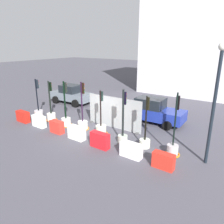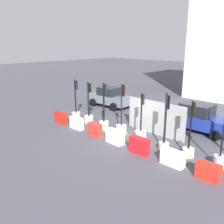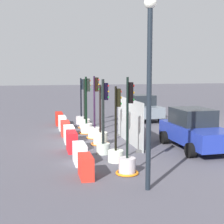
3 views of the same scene
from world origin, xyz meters
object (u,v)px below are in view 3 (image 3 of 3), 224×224
object	(u,v)px
car_grey_saloon	(142,108)
traffic_light_2	(86,124)
construction_barrier_5	(80,154)
construction_barrier_1	(62,123)
traffic_light_1	(85,119)
traffic_light_7	(127,159)
construction_barrier_3	(69,134)
traffic_light_4	(100,135)
construction_barrier_6	(86,167)
construction_barrier_2	(65,128)
car_blue_estate	(195,130)
traffic_light_5	(103,137)
street_lamp_post	(149,75)
traffic_light_3	(95,128)
construction_barrier_0	(59,119)
traffic_light_6	(116,148)
construction_barrier_4	(72,142)
traffic_light_0	(81,116)

from	to	relation	value
car_grey_saloon	traffic_light_2	bearing A→B (deg)	-48.78
construction_barrier_5	car_grey_saloon	distance (m)	11.71
construction_barrier_1	traffic_light_1	bearing A→B (deg)	105.25
traffic_light_7	construction_barrier_3	size ratio (longest dim) A/B	2.98
traffic_light_4	construction_barrier_6	xyz separation A→B (m)	(4.81, -1.48, -0.06)
traffic_light_2	construction_barrier_2	xyz separation A→B (m)	(0.44, -1.24, -0.11)
construction_barrier_6	traffic_light_7	bearing A→B (deg)	93.07
traffic_light_7	car_blue_estate	size ratio (longest dim) A/B	0.77
traffic_light_5	traffic_light_4	bearing A→B (deg)	172.49
traffic_light_7	street_lamp_post	world-z (taller)	street_lamp_post
traffic_light_7	traffic_light_2	bearing A→B (deg)	-178.63
traffic_light_3	traffic_light_7	xyz separation A→B (m)	(6.31, -0.03, -0.00)
traffic_light_1	traffic_light_4	distance (m)	4.78
traffic_light_1	construction_barrier_2	distance (m)	2.67
construction_barrier_3	street_lamp_post	distance (m)	7.92
traffic_light_2	construction_barrier_2	distance (m)	1.33
construction_barrier_0	car_grey_saloon	world-z (taller)	car_grey_saloon
traffic_light_1	traffic_light_6	world-z (taller)	traffic_light_1
traffic_light_1	car_blue_estate	bearing A→B (deg)	31.57
construction_barrier_4	street_lamp_post	bearing A→B (deg)	17.57
traffic_light_7	construction_barrier_5	distance (m)	2.21
car_blue_estate	traffic_light_3	bearing A→B (deg)	-129.95
construction_barrier_2	construction_barrier_6	world-z (taller)	construction_barrier_2
construction_barrier_6	street_lamp_post	distance (m)	3.81
traffic_light_7	traffic_light_4	bearing A→B (deg)	179.82
construction_barrier_2	street_lamp_post	bearing A→B (deg)	10.23
traffic_light_2	construction_barrier_1	xyz separation A→B (m)	(-1.42, -1.23, -0.11)
traffic_light_7	construction_barrier_4	distance (m)	3.95
traffic_light_2	construction_barrier_0	world-z (taller)	traffic_light_2
construction_barrier_0	car_blue_estate	size ratio (longest dim) A/B	0.27
traffic_light_5	construction_barrier_0	bearing A→B (deg)	-171.25
construction_barrier_5	construction_barrier_6	xyz separation A→B (m)	(1.76, -0.05, -0.01)
traffic_light_1	traffic_light_4	xyz separation A→B (m)	(4.78, 0.01, -0.09)
construction_barrier_4	construction_barrier_5	distance (m)	1.97
traffic_light_6	construction_barrier_2	world-z (taller)	traffic_light_6
traffic_light_0	car_blue_estate	world-z (taller)	traffic_light_0
traffic_light_2	construction_barrier_0	bearing A→B (deg)	-158.55
traffic_light_4	traffic_light_2	bearing A→B (deg)	-176.18
traffic_light_2	street_lamp_post	bearing A→B (deg)	2.21
traffic_light_6	construction_barrier_6	world-z (taller)	traffic_light_6
traffic_light_0	construction_barrier_3	bearing A→B (deg)	-14.41
traffic_light_5	construction_barrier_0	world-z (taller)	traffic_light_5
traffic_light_7	traffic_light_6	bearing A→B (deg)	-179.91
traffic_light_4	construction_barrier_4	size ratio (longest dim) A/B	2.51
traffic_light_2	traffic_light_7	size ratio (longest dim) A/B	0.95
construction_barrier_1	car_grey_saloon	xyz separation A→B (m)	(-2.66, 5.89, 0.46)
construction_barrier_4	traffic_light_3	bearing A→B (deg)	150.19
traffic_light_2	car_grey_saloon	bearing A→B (deg)	131.22
construction_barrier_3	street_lamp_post	world-z (taller)	street_lamp_post
construction_barrier_1	construction_barrier_2	distance (m)	1.86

